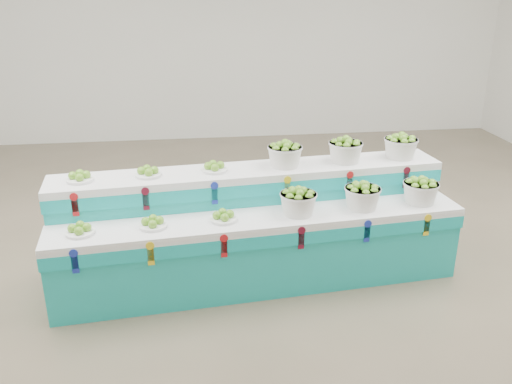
{
  "coord_description": "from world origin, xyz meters",
  "views": [
    {
      "loc": [
        -0.71,
        -4.58,
        2.67
      ],
      "look_at": [
        -0.11,
        -0.02,
        0.87
      ],
      "focal_mm": 37.67,
      "sensor_mm": 36.0,
      "label": 1
    }
  ],
  "objects_px": {
    "display_stand": "(256,227)",
    "basket_lower_left": "(298,201)",
    "plate_upper_mid": "(148,171)",
    "basket_upper_right": "(401,146)"
  },
  "relations": [
    {
      "from": "display_stand",
      "to": "plate_upper_mid",
      "type": "xyz_separation_m",
      "value": [
        -0.97,
        0.14,
        0.56
      ]
    },
    {
      "from": "plate_upper_mid",
      "to": "basket_upper_right",
      "type": "relative_size",
      "value": 0.73
    },
    {
      "from": "display_stand",
      "to": "basket_lower_left",
      "type": "xyz_separation_m",
      "value": [
        0.36,
        -0.2,
        0.33
      ]
    },
    {
      "from": "plate_upper_mid",
      "to": "basket_upper_right",
      "type": "xyz_separation_m",
      "value": [
        2.48,
        0.23,
        0.07
      ]
    },
    {
      "from": "display_stand",
      "to": "basket_lower_left",
      "type": "height_order",
      "value": "display_stand"
    },
    {
      "from": "display_stand",
      "to": "plate_upper_mid",
      "type": "bearing_deg",
      "value": 166.31
    },
    {
      "from": "basket_lower_left",
      "to": "plate_upper_mid",
      "type": "relative_size",
      "value": 1.37
    },
    {
      "from": "plate_upper_mid",
      "to": "display_stand",
      "type": "bearing_deg",
      "value": -8.42
    },
    {
      "from": "basket_lower_left",
      "to": "basket_upper_right",
      "type": "bearing_deg",
      "value": 26.42
    },
    {
      "from": "basket_lower_left",
      "to": "display_stand",
      "type": "bearing_deg",
      "value": 150.52
    }
  ]
}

